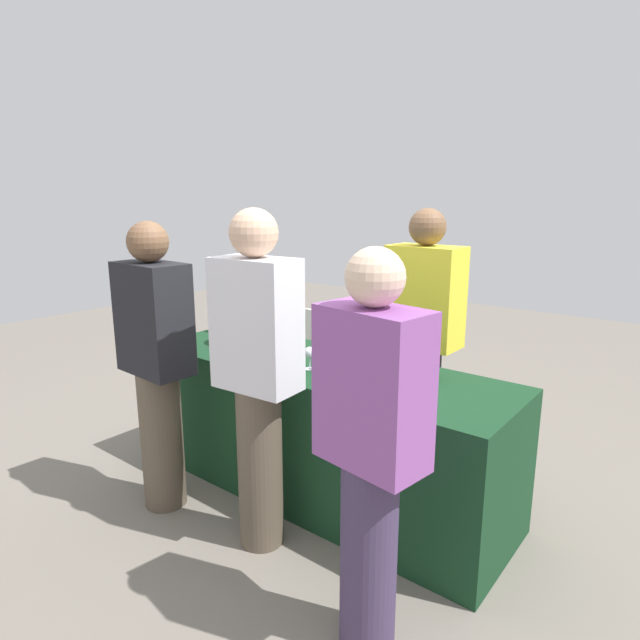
{
  "coord_description": "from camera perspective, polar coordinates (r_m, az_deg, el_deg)",
  "views": [
    {
      "loc": [
        1.77,
        -2.24,
        1.69
      ],
      "look_at": [
        0.0,
        0.0,
        1.03
      ],
      "focal_mm": 30.01,
      "sensor_mm": 36.0,
      "label": 1
    }
  ],
  "objects": [
    {
      "name": "wine_glass_5",
      "position": [
        2.55,
        6.69,
        -5.72
      ],
      "size": [
        0.08,
        0.08,
        0.14
      ],
      "color": "silver",
      "rests_on": "tasting_table"
    },
    {
      "name": "menu_board",
      "position": [
        4.29,
        0.95,
        -4.47
      ],
      "size": [
        0.57,
        0.04,
        0.81
      ],
      "primitive_type": "cube",
      "rotation": [
        0.0,
        0.0,
        -0.02
      ],
      "color": "white",
      "rests_on": "ground_plane"
    },
    {
      "name": "wine_glass_4",
      "position": [
        2.67,
        4.82,
        -4.6
      ],
      "size": [
        0.07,
        0.07,
        0.15
      ],
      "color": "silver",
      "rests_on": "tasting_table"
    },
    {
      "name": "ground_plane",
      "position": [
        3.32,
        0.0,
        -17.64
      ],
      "size": [
        12.0,
        12.0,
        0.0
      ],
      "primitive_type": "plane",
      "color": "slate"
    },
    {
      "name": "wine_glass_3",
      "position": [
        2.75,
        3.88,
        -4.04
      ],
      "size": [
        0.07,
        0.07,
        0.15
      ],
      "color": "silver",
      "rests_on": "tasting_table"
    },
    {
      "name": "wine_glass_2",
      "position": [
        2.84,
        0.79,
        -3.73
      ],
      "size": [
        0.07,
        0.07,
        0.13
      ],
      "color": "silver",
      "rests_on": "tasting_table"
    },
    {
      "name": "guest_1",
      "position": [
        2.53,
        -6.67,
        -5.48
      ],
      "size": [
        0.41,
        0.25,
        1.65
      ],
      "rotation": [
        0.0,
        0.0,
        0.07
      ],
      "color": "brown",
      "rests_on": "ground_plane"
    },
    {
      "name": "wine_bottle_0",
      "position": [
        3.68,
        -9.6,
        0.44
      ],
      "size": [
        0.07,
        0.07,
        0.32
      ],
      "color": "black",
      "rests_on": "tasting_table"
    },
    {
      "name": "wine_bottle_5",
      "position": [
        3.01,
        4.56,
        -2.56
      ],
      "size": [
        0.07,
        0.07,
        0.29
      ],
      "color": "black",
      "rests_on": "tasting_table"
    },
    {
      "name": "wine_bottle_4",
      "position": [
        3.08,
        1.23,
        -1.96
      ],
      "size": [
        0.08,
        0.08,
        0.32
      ],
      "color": "black",
      "rests_on": "tasting_table"
    },
    {
      "name": "wine_bottle_7",
      "position": [
        2.77,
        11.82,
        -3.98
      ],
      "size": [
        0.08,
        0.08,
        0.32
      ],
      "color": "black",
      "rests_on": "tasting_table"
    },
    {
      "name": "wine_bottle_2",
      "position": [
        3.46,
        -5.49,
        -0.4
      ],
      "size": [
        0.08,
        0.08,
        0.31
      ],
      "color": "black",
      "rests_on": "tasting_table"
    },
    {
      "name": "guest_2",
      "position": [
        1.97,
        5.48,
        -13.15
      ],
      "size": [
        0.42,
        0.27,
        1.54
      ],
      "rotation": [
        0.0,
        0.0,
        -0.14
      ],
      "color": "#3F3351",
      "rests_on": "ground_plane"
    },
    {
      "name": "guest_0",
      "position": [
        2.98,
        -17.05,
        -4.1
      ],
      "size": [
        0.43,
        0.25,
        1.58
      ],
      "rotation": [
        0.0,
        0.0,
        -0.05
      ],
      "color": "brown",
      "rests_on": "ground_plane"
    },
    {
      "name": "wine_bottle_3",
      "position": [
        3.24,
        -3.71,
        -1.18
      ],
      "size": [
        0.08,
        0.08,
        0.33
      ],
      "color": "black",
      "rests_on": "tasting_table"
    },
    {
      "name": "ice_bucket",
      "position": [
        3.41,
        -8.62,
        -1.04
      ],
      "size": [
        0.23,
        0.23,
        0.18
      ],
      "primitive_type": "cylinder",
      "color": "silver",
      "rests_on": "tasting_table"
    },
    {
      "name": "server_pouring",
      "position": [
        3.32,
        10.9,
        -1.56
      ],
      "size": [
        0.44,
        0.25,
        1.63
      ],
      "rotation": [
        0.0,
        0.0,
        3.12
      ],
      "color": "black",
      "rests_on": "ground_plane"
    },
    {
      "name": "wine_glass_1",
      "position": [
        2.88,
        -1.11,
        -3.6
      ],
      "size": [
        0.06,
        0.06,
        0.13
      ],
      "color": "silver",
      "rests_on": "tasting_table"
    },
    {
      "name": "wine_glass_0",
      "position": [
        3.18,
        -8.33,
        -2.03
      ],
      "size": [
        0.07,
        0.07,
        0.13
      ],
      "color": "silver",
      "rests_on": "tasting_table"
    },
    {
      "name": "tasting_table",
      "position": [
        3.14,
        0.0,
        -11.48
      ],
      "size": [
        2.21,
        0.71,
        0.78
      ],
      "primitive_type": "cube",
      "color": "#14381E",
      "rests_on": "ground_plane"
    },
    {
      "name": "wine_bottle_6",
      "position": [
        2.86,
        6.66,
        -3.4
      ],
      "size": [
        0.07,
        0.07,
        0.29
      ],
      "color": "black",
      "rests_on": "tasting_table"
    },
    {
      "name": "wine_bottle_1",
      "position": [
        3.59,
        -8.06,
        0.17
      ],
      "size": [
        0.07,
        0.07,
        0.33
      ],
      "color": "black",
      "rests_on": "tasting_table"
    }
  ]
}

